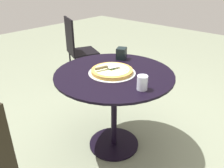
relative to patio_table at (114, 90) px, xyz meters
The scene contains 7 objects.
ground_plane 0.58m from the patio_table, ahead, with size 10.00×10.00×0.00m, color gray.
patio_table is the anchor object (origin of this frame).
pizza_on_tray 0.18m from the patio_table, 46.89° to the left, with size 0.38×0.38×0.05m.
pizza_server 0.22m from the patio_table, 47.82° to the left, with size 0.11×0.22×0.02m.
drinking_cup 0.41m from the patio_table, 165.15° to the left, with size 0.08×0.08×0.10m, color silver.
napkin_dispenser 0.40m from the patio_table, 60.26° to the right, with size 0.10×0.08×0.11m, color black.
patio_chair_near 1.50m from the patio_table, 28.48° to the right, with size 0.50×0.50×0.93m.
Camera 1 is at (-1.13, 1.30, 1.49)m, focal length 36.88 mm.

